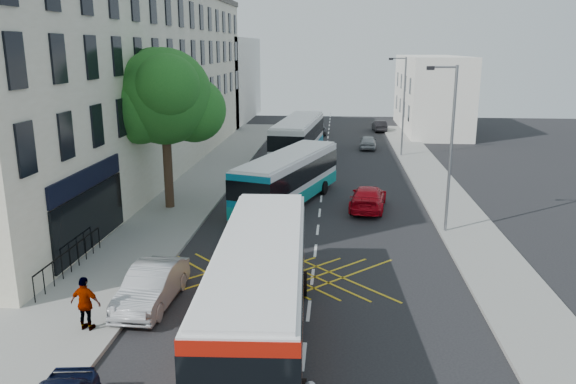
% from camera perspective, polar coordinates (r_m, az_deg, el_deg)
% --- Properties ---
extents(ground, '(120.00, 120.00, 0.00)m').
position_cam_1_polar(ground, '(17.44, 1.60, -16.36)').
color(ground, black).
rests_on(ground, ground).
extents(pavement_left, '(5.00, 70.00, 0.15)m').
position_cam_1_polar(pavement_left, '(32.59, -11.88, -1.59)').
color(pavement_left, gray).
rests_on(pavement_left, ground).
extents(pavement_right, '(3.00, 70.00, 0.15)m').
position_cam_1_polar(pavement_right, '(31.94, 16.82, -2.24)').
color(pavement_right, gray).
rests_on(pavement_right, ground).
extents(terrace_main, '(8.30, 45.00, 13.50)m').
position_cam_1_polar(terrace_main, '(42.18, -15.93, 11.01)').
color(terrace_main, beige).
rests_on(terrace_main, ground).
extents(terrace_far, '(8.00, 20.00, 10.00)m').
position_cam_1_polar(terrace_far, '(71.61, -7.15, 11.27)').
color(terrace_far, silver).
rests_on(terrace_far, ground).
extents(building_right, '(6.00, 18.00, 8.00)m').
position_cam_1_polar(building_right, '(63.95, 14.29, 9.66)').
color(building_right, silver).
rests_on(building_right, ground).
extents(street_tree, '(6.30, 5.70, 8.80)m').
position_cam_1_polar(street_tree, '(31.45, -12.51, 9.35)').
color(street_tree, '#382619').
rests_on(street_tree, pavement_left).
extents(lamp_near, '(1.45, 0.15, 8.00)m').
position_cam_1_polar(lamp_near, '(27.81, 16.08, 5.00)').
color(lamp_near, slate).
rests_on(lamp_near, pavement_right).
extents(lamp_far, '(1.45, 0.15, 8.00)m').
position_cam_1_polar(lamp_far, '(47.45, 11.57, 9.01)').
color(lamp_far, slate).
rests_on(lamp_far, pavement_right).
extents(railings, '(0.08, 5.60, 1.14)m').
position_cam_1_polar(railings, '(24.26, -21.25, -6.34)').
color(railings, black).
rests_on(railings, pavement_left).
extents(bus_near, '(3.29, 11.60, 3.23)m').
position_cam_1_polar(bus_near, '(17.68, -2.79, -9.70)').
color(bus_near, silver).
rests_on(bus_near, ground).
extents(bus_mid, '(5.55, 10.82, 2.97)m').
position_cam_1_polar(bus_mid, '(32.57, 0.03, 1.43)').
color(bus_mid, silver).
rests_on(bus_mid, ground).
extents(bus_far, '(3.78, 11.88, 3.28)m').
position_cam_1_polar(bus_far, '(46.09, 1.07, 5.52)').
color(bus_far, silver).
rests_on(bus_far, ground).
extents(parked_car_silver, '(1.68, 4.39, 1.43)m').
position_cam_1_polar(parked_car_silver, '(20.78, -13.68, -9.26)').
color(parked_car_silver, '#989BA0').
rests_on(parked_car_silver, ground).
extents(red_hatchback, '(2.47, 4.84, 1.34)m').
position_cam_1_polar(red_hatchback, '(32.06, 8.14, -0.58)').
color(red_hatchback, red).
rests_on(red_hatchback, ground).
extents(distant_car_grey, '(2.68, 5.01, 1.34)m').
position_cam_1_polar(distant_car_grey, '(59.68, 2.71, 6.55)').
color(distant_car_grey, '#45464D').
rests_on(distant_car_grey, ground).
extents(distant_car_silver, '(1.65, 3.66, 1.22)m').
position_cam_1_polar(distant_car_silver, '(51.39, 8.12, 5.05)').
color(distant_car_silver, '#9FA2A6').
rests_on(distant_car_silver, ground).
extents(distant_car_dark, '(1.53, 3.62, 1.16)m').
position_cam_1_polar(distant_car_dark, '(62.34, 9.26, 6.64)').
color(distant_car_dark, black).
rests_on(distant_car_dark, ground).
extents(pedestrian_far, '(1.10, 0.59, 1.79)m').
position_cam_1_polar(pedestrian_far, '(19.27, -19.87, -10.61)').
color(pedestrian_far, gray).
rests_on(pedestrian_far, pavement_left).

